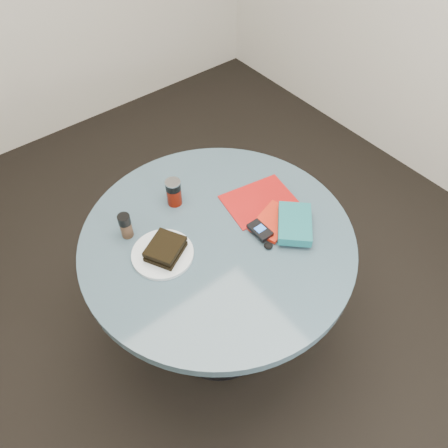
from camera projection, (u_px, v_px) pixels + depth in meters
ground at (219, 333)px, 2.15m from camera, size 4.00×4.00×0.00m
table at (218, 263)px, 1.70m from camera, size 1.00×1.00×0.75m
plate at (163, 254)px, 1.52m from camera, size 0.28×0.28×0.01m
sandwich at (165, 249)px, 1.50m from camera, size 0.16×0.15×0.04m
soda_can at (174, 192)px, 1.65m from camera, size 0.06×0.06×0.11m
pepper_grinder at (126, 226)px, 1.54m from camera, size 0.06×0.06×0.10m
magazine at (260, 201)px, 1.69m from camera, size 0.30×0.24×0.00m
red_book at (274, 221)px, 1.61m from camera, size 0.20×0.16×0.01m
novel at (295, 224)px, 1.57m from camera, size 0.21×0.21×0.04m
mp3_player at (260, 230)px, 1.56m from camera, size 0.05×0.09×0.02m
headphones at (274, 241)px, 1.55m from camera, size 0.09×0.04×0.02m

